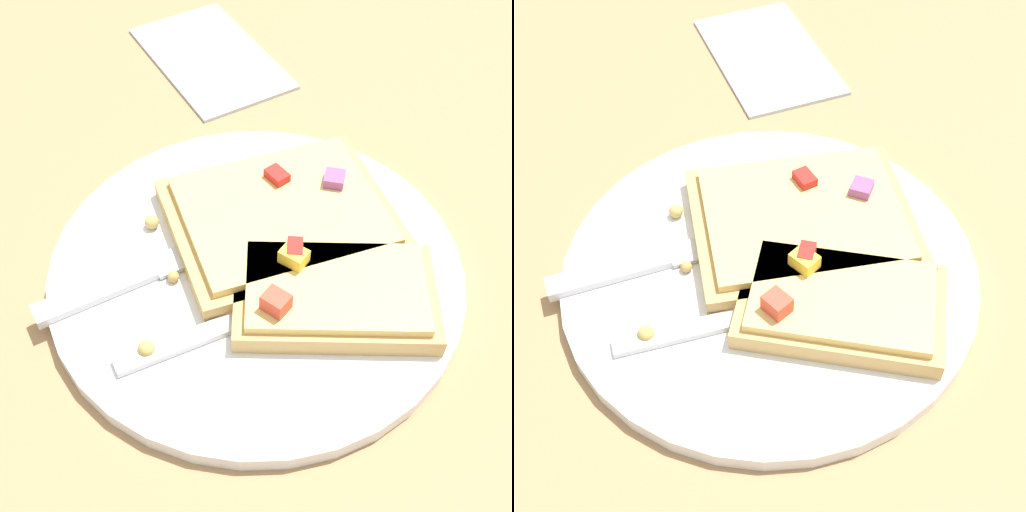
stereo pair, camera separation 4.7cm
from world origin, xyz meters
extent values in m
plane|color=#9E7A51|center=(0.00, 0.00, 0.00)|extent=(4.00, 4.00, 0.00)
cylinder|color=white|center=(0.00, 0.00, 0.01)|extent=(0.28, 0.28, 0.01)
cube|color=silver|center=(0.03, -0.05, 0.01)|extent=(0.02, 0.12, 0.01)
cube|color=silver|center=(0.04, 0.03, 0.01)|extent=(0.03, 0.05, 0.01)
cube|color=silver|center=(0.05, 0.07, 0.01)|extent=(0.01, 0.03, 0.00)
cube|color=silver|center=(0.05, 0.07, 0.01)|extent=(0.01, 0.03, 0.00)
cube|color=silver|center=(0.04, 0.07, 0.01)|extent=(0.01, 0.03, 0.00)
cube|color=silver|center=(0.03, 0.07, 0.01)|extent=(0.01, 0.03, 0.00)
cube|color=silver|center=(-0.03, -0.10, 0.01)|extent=(0.02, 0.08, 0.01)
cube|color=silver|center=(-0.03, 0.01, 0.01)|extent=(0.02, 0.14, 0.00)
cube|color=tan|center=(-0.02, 0.03, 0.02)|extent=(0.15, 0.17, 0.01)
cube|color=#E0C16B|center=(-0.02, 0.03, 0.03)|extent=(0.13, 0.15, 0.01)
cube|color=red|center=(-0.05, 0.04, 0.04)|extent=(0.02, 0.01, 0.01)
cube|color=#934C8E|center=(-0.02, 0.08, 0.04)|extent=(0.02, 0.02, 0.01)
cube|color=red|center=(0.02, 0.02, 0.04)|extent=(0.02, 0.02, 0.01)
cube|color=tan|center=(0.05, 0.03, 0.02)|extent=(0.13, 0.15, 0.01)
cube|color=#E0C16B|center=(0.05, 0.03, 0.03)|extent=(0.12, 0.13, 0.01)
cube|color=#D14733|center=(0.05, -0.01, 0.04)|extent=(0.02, 0.02, 0.01)
cube|color=yellow|center=(0.02, 0.01, 0.04)|extent=(0.02, 0.02, 0.01)
sphere|color=tan|center=(0.03, -0.09, 0.02)|extent=(0.01, 0.01, 0.01)
sphere|color=tan|center=(0.04, 0.00, 0.02)|extent=(0.01, 0.01, 0.01)
sphere|color=tan|center=(-0.07, -0.05, 0.02)|extent=(0.01, 0.01, 0.01)
sphere|color=tan|center=(-0.02, -0.05, 0.02)|extent=(0.01, 0.01, 0.01)
cube|color=silver|center=(-0.24, 0.09, 0.00)|extent=(0.16, 0.09, 0.01)
camera|label=1|loc=(0.26, -0.15, 0.38)|focal=50.00mm
camera|label=2|loc=(0.29, -0.11, 0.38)|focal=50.00mm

